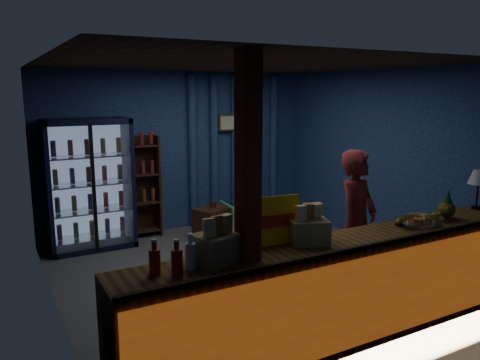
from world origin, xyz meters
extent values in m
plane|color=#515154|center=(0.00, 0.00, 0.00)|extent=(4.60, 4.60, 0.00)
plane|color=navy|center=(0.00, 2.20, 1.30)|extent=(4.60, 0.00, 4.60)
plane|color=navy|center=(0.00, -2.20, 1.30)|extent=(4.60, 0.00, 4.60)
plane|color=navy|center=(-2.30, 0.00, 1.30)|extent=(0.00, 4.40, 4.40)
plane|color=navy|center=(2.30, 0.00, 1.30)|extent=(0.00, 4.40, 4.40)
plane|color=#472D19|center=(0.00, 0.00, 2.60)|extent=(4.60, 4.60, 0.00)
cube|color=brown|center=(0.00, -1.90, 0.47)|extent=(4.40, 0.55, 0.95)
cube|color=red|center=(0.00, -2.19, 0.47)|extent=(4.35, 0.02, 0.81)
cube|color=#3B2412|center=(0.00, -2.17, 0.97)|extent=(4.40, 0.04, 0.04)
cube|color=maroon|center=(-1.05, -1.90, 1.30)|extent=(0.16, 0.16, 2.60)
cube|color=black|center=(-1.55, 2.12, 0.95)|extent=(1.20, 0.06, 1.90)
cube|color=black|center=(-2.12, 1.85, 0.95)|extent=(0.06, 0.60, 1.90)
cube|color=black|center=(-0.98, 1.85, 0.95)|extent=(0.06, 0.60, 1.90)
cube|color=black|center=(-1.55, 1.85, 1.86)|extent=(1.20, 0.60, 0.08)
cube|color=black|center=(-1.55, 1.85, 0.04)|extent=(1.20, 0.60, 0.08)
cube|color=#99B2D8|center=(-1.55, 2.07, 0.95)|extent=(1.08, 0.02, 1.74)
cube|color=white|center=(-1.55, 1.57, 0.95)|extent=(1.12, 0.02, 1.78)
cube|color=black|center=(-1.55, 1.55, 0.95)|extent=(0.05, 0.05, 1.80)
cube|color=silver|center=(-1.55, 1.85, 0.17)|extent=(1.08, 0.48, 0.02)
cylinder|color=#B22B19|center=(-2.00, 1.85, 0.30)|extent=(0.07, 0.07, 0.22)
cylinder|color=#1B6D2D|center=(-1.77, 1.85, 0.30)|extent=(0.07, 0.07, 0.22)
cylinder|color=olive|center=(-1.55, 1.85, 0.30)|extent=(0.07, 0.07, 0.22)
cylinder|color=navy|center=(-1.32, 1.85, 0.30)|extent=(0.07, 0.07, 0.22)
cylinder|color=maroon|center=(-1.10, 1.85, 0.30)|extent=(0.07, 0.07, 0.22)
cube|color=silver|center=(-1.55, 1.85, 0.57)|extent=(1.08, 0.48, 0.02)
cylinder|color=#1B6D2D|center=(-2.00, 1.85, 0.70)|extent=(0.07, 0.07, 0.22)
cylinder|color=olive|center=(-1.77, 1.85, 0.70)|extent=(0.07, 0.07, 0.22)
cylinder|color=navy|center=(-1.55, 1.85, 0.70)|extent=(0.07, 0.07, 0.22)
cylinder|color=maroon|center=(-1.32, 1.85, 0.70)|extent=(0.07, 0.07, 0.22)
cylinder|color=#B22B19|center=(-1.10, 1.85, 0.70)|extent=(0.07, 0.07, 0.22)
cube|color=silver|center=(-1.55, 1.85, 0.97)|extent=(1.08, 0.48, 0.02)
cylinder|color=olive|center=(-2.00, 1.85, 1.10)|extent=(0.07, 0.07, 0.22)
cylinder|color=navy|center=(-1.77, 1.85, 1.10)|extent=(0.07, 0.07, 0.22)
cylinder|color=maroon|center=(-1.55, 1.85, 1.10)|extent=(0.07, 0.07, 0.22)
cylinder|color=#B22B19|center=(-1.32, 1.85, 1.10)|extent=(0.07, 0.07, 0.22)
cylinder|color=#1B6D2D|center=(-1.10, 1.85, 1.10)|extent=(0.07, 0.07, 0.22)
cube|color=silver|center=(-1.55, 1.85, 1.37)|extent=(1.08, 0.48, 0.02)
cylinder|color=navy|center=(-2.00, 1.85, 1.50)|extent=(0.07, 0.07, 0.22)
cylinder|color=maroon|center=(-1.77, 1.85, 1.50)|extent=(0.07, 0.07, 0.22)
cylinder|color=#B22B19|center=(-1.55, 1.85, 1.50)|extent=(0.07, 0.07, 0.22)
cylinder|color=#1B6D2D|center=(-1.32, 1.85, 1.50)|extent=(0.07, 0.07, 0.22)
cylinder|color=olive|center=(-1.10, 1.85, 1.50)|extent=(0.07, 0.07, 0.22)
cube|color=#3B2412|center=(-0.70, 2.15, 0.80)|extent=(0.50, 0.02, 1.60)
cube|color=#3B2412|center=(-0.93, 2.02, 0.80)|extent=(0.03, 0.28, 1.60)
cube|color=#3B2412|center=(-0.46, 2.02, 0.80)|extent=(0.03, 0.28, 1.60)
cube|color=#3B2412|center=(-0.70, 2.02, 0.10)|extent=(0.46, 0.26, 0.02)
cube|color=#3B2412|center=(-0.70, 2.02, 0.55)|extent=(0.46, 0.26, 0.02)
cube|color=#3B2412|center=(-0.70, 2.02, 1.00)|extent=(0.46, 0.26, 0.02)
cube|color=#3B2412|center=(-0.70, 2.02, 1.45)|extent=(0.46, 0.26, 0.02)
cylinder|color=navy|center=(0.20, 2.14, 1.30)|extent=(0.14, 0.14, 2.50)
cylinder|color=navy|center=(0.60, 2.14, 1.30)|extent=(0.14, 0.14, 2.50)
cylinder|color=navy|center=(1.00, 2.14, 1.30)|extent=(0.14, 0.14, 2.50)
cylinder|color=navy|center=(1.40, 2.14, 1.30)|extent=(0.14, 0.14, 2.50)
cylinder|color=navy|center=(1.80, 2.14, 1.30)|extent=(0.14, 0.14, 2.50)
cube|color=gold|center=(0.85, 2.10, 1.75)|extent=(0.36, 0.03, 0.28)
cube|color=silver|center=(0.85, 2.08, 1.75)|extent=(0.30, 0.01, 0.22)
imported|color=maroon|center=(0.71, -1.26, 0.83)|extent=(0.71, 0.60, 1.66)
imported|color=#5FBF7E|center=(0.73, 1.41, 0.27)|extent=(0.63, 0.64, 0.54)
cube|color=#3B2412|center=(0.20, 1.37, 0.25)|extent=(0.66, 0.58, 0.50)
cylinder|color=#3B2412|center=(0.20, 1.37, 0.55)|extent=(0.10, 0.10, 0.10)
cube|color=yellow|center=(-0.67, -1.68, 1.16)|extent=(0.54, 0.16, 0.43)
cube|color=#AD200B|center=(-0.67, -1.70, 1.16)|extent=(0.45, 0.08, 0.11)
cylinder|color=#AD200B|center=(-1.81, -1.86, 1.05)|extent=(0.09, 0.09, 0.20)
cylinder|color=#AD200B|center=(-1.81, -1.86, 1.19)|extent=(0.04, 0.04, 0.08)
cylinder|color=white|center=(-1.81, -1.86, 1.22)|extent=(0.04, 0.04, 0.02)
cylinder|color=#AD200B|center=(-1.67, -1.94, 1.05)|extent=(0.09, 0.09, 0.20)
cylinder|color=#AD200B|center=(-1.67, -1.94, 1.19)|extent=(0.04, 0.04, 0.08)
cylinder|color=white|center=(-1.67, -1.94, 1.22)|extent=(0.04, 0.04, 0.02)
cylinder|color=silver|center=(-1.53, -1.86, 1.05)|extent=(0.09, 0.09, 0.20)
cylinder|color=silver|center=(-1.53, -1.86, 1.19)|extent=(0.04, 0.04, 0.08)
cylinder|color=white|center=(-1.53, -1.86, 1.22)|extent=(0.04, 0.04, 0.02)
cube|color=#A4874F|center=(-1.29, -1.82, 1.06)|extent=(0.41, 0.37, 0.23)
cube|color=yellow|center=(-1.37, -1.84, 1.25)|extent=(0.10, 0.08, 0.14)
cube|color=#B85D22|center=(-1.29, -1.82, 1.25)|extent=(0.10, 0.08, 0.14)
cube|color=yellow|center=(-1.20, -1.80, 1.25)|extent=(0.10, 0.08, 0.14)
cube|color=#A4874F|center=(-0.37, -1.80, 1.06)|extent=(0.40, 0.37, 0.22)
cube|color=yellow|center=(-0.45, -1.77, 1.23)|extent=(0.10, 0.08, 0.14)
cube|color=#B85D22|center=(-0.37, -1.80, 1.23)|extent=(0.10, 0.08, 0.14)
cube|color=yellow|center=(-0.29, -1.82, 1.23)|extent=(0.10, 0.08, 0.14)
cylinder|color=silver|center=(1.00, -1.82, 0.96)|extent=(0.45, 0.45, 0.02)
cube|color=yellow|center=(1.09, -1.82, 1.00)|extent=(0.10, 0.07, 0.05)
cube|color=#B85D22|center=(1.06, -1.76, 1.00)|extent=(0.12, 0.12, 0.05)
cube|color=yellow|center=(1.00, -1.73, 1.00)|extent=(0.07, 0.10, 0.05)
cube|color=#B85D22|center=(0.94, -1.76, 1.00)|extent=(0.12, 0.12, 0.05)
cube|color=yellow|center=(0.91, -1.82, 1.00)|extent=(0.10, 0.07, 0.05)
cube|color=#B85D22|center=(0.94, -1.88, 1.00)|extent=(0.12, 0.12, 0.05)
cube|color=yellow|center=(1.00, -1.91, 1.00)|extent=(0.07, 0.10, 0.05)
cube|color=#B85D22|center=(1.06, -1.88, 1.00)|extent=(0.12, 0.12, 0.05)
cylinder|color=black|center=(2.05, -1.75, 0.97)|extent=(0.11, 0.11, 0.04)
cylinder|color=black|center=(2.05, -1.75, 1.13)|extent=(0.02, 0.02, 0.32)
cone|color=white|center=(2.05, -1.75, 1.32)|extent=(0.23, 0.23, 0.16)
sphere|color=olive|center=(1.40, -1.86, 1.05)|extent=(0.18, 0.18, 0.18)
cone|color=#1B4F1B|center=(1.40, -1.86, 1.20)|extent=(0.10, 0.10, 0.14)
camera|label=1|loc=(-2.83, -5.00, 2.28)|focal=35.00mm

